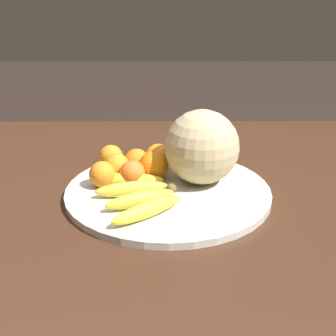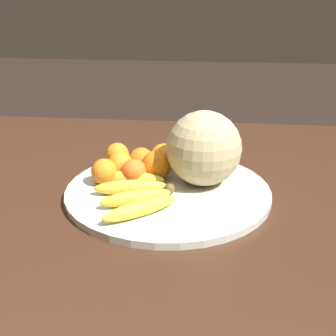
% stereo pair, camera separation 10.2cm
% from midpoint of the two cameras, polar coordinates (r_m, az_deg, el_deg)
% --- Properties ---
extents(kitchen_table, '(1.51, 1.17, 0.75)m').
position_cam_midpoint_polar(kitchen_table, '(1.07, -0.50, -7.70)').
color(kitchen_table, '#3D2316').
rests_on(kitchen_table, ground_plane).
extents(fruit_bowl, '(0.46, 0.46, 0.02)m').
position_cam_midpoint_polar(fruit_bowl, '(1.04, 2.80, -2.95)').
color(fruit_bowl, beige).
rests_on(fruit_bowl, kitchen_table).
extents(melon, '(0.17, 0.17, 0.17)m').
position_cam_midpoint_polar(melon, '(1.04, 7.20, 2.35)').
color(melon, tan).
rests_on(melon, fruit_bowl).
extents(banana_bunch, '(0.20, 0.23, 0.03)m').
position_cam_midpoint_polar(banana_bunch, '(0.98, -1.19, -3.09)').
color(banana_bunch, brown).
rests_on(banana_bunch, fruit_bowl).
extents(orange_front_left, '(0.06, 0.06, 0.06)m').
position_cam_midpoint_polar(orange_front_left, '(1.16, -3.71, 1.62)').
color(orange_front_left, orange).
rests_on(orange_front_left, fruit_bowl).
extents(orange_front_right, '(0.06, 0.06, 0.06)m').
position_cam_midpoint_polar(orange_front_right, '(1.06, -1.43, -0.47)').
color(orange_front_right, orange).
rests_on(orange_front_right, fruit_bowl).
extents(orange_mid_center, '(0.06, 0.06, 0.06)m').
position_cam_midpoint_polar(orange_mid_center, '(1.14, 2.01, 1.38)').
color(orange_mid_center, orange).
rests_on(orange_mid_center, fruit_bowl).
extents(orange_back_left, '(0.06, 0.06, 0.06)m').
position_cam_midpoint_polar(orange_back_left, '(1.12, -0.69, 0.99)').
color(orange_back_left, orange).
rests_on(orange_back_left, fruit_bowl).
extents(orange_back_right, '(0.06, 0.06, 0.06)m').
position_cam_midpoint_polar(orange_back_right, '(1.06, -5.07, -0.49)').
color(orange_back_right, orange).
rests_on(orange_back_right, fruit_bowl).
extents(orange_top_small, '(0.06, 0.06, 0.06)m').
position_cam_midpoint_polar(orange_top_small, '(1.09, -3.21, 0.44)').
color(orange_top_small, orange).
rests_on(orange_top_small, fruit_bowl).
extents(orange_side_extra, '(0.07, 0.07, 0.07)m').
position_cam_midpoint_polar(orange_side_extra, '(1.08, 1.25, 0.33)').
color(orange_side_extra, orange).
rests_on(orange_side_extra, fruit_bowl).
extents(produce_tag, '(0.08, 0.06, 0.00)m').
position_cam_midpoint_polar(produce_tag, '(1.08, -2.69, -1.59)').
color(produce_tag, white).
rests_on(produce_tag, fruit_bowl).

